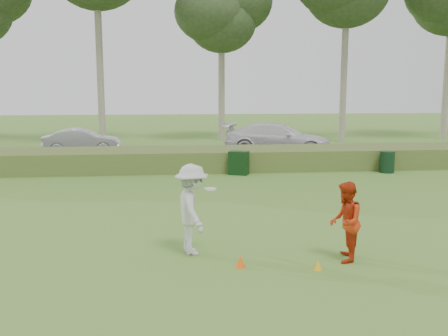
{
  "coord_description": "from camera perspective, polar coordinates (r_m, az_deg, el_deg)",
  "views": [
    {
      "loc": [
        -1.51,
        -10.25,
        3.59
      ],
      "look_at": [
        0.0,
        4.0,
        1.3
      ],
      "focal_mm": 40.0,
      "sensor_mm": 36.0,
      "label": 1
    }
  ],
  "objects": [
    {
      "name": "player_red",
      "position": [
        10.76,
        13.71,
        -5.99
      ],
      "size": [
        0.88,
        0.99,
        1.69
      ],
      "primitive_type": "imported",
      "rotation": [
        0.0,
        0.0,
        -1.91
      ],
      "color": "red",
      "rests_on": "ground"
    },
    {
      "name": "park_road",
      "position": [
        27.53,
        -2.85,
        1.64
      ],
      "size": [
        80.0,
        6.0,
        0.06
      ],
      "primitive_type": "cube",
      "color": "#2D2D2D",
      "rests_on": "ground"
    },
    {
      "name": "cone_yellow",
      "position": [
        10.33,
        10.65,
        -10.82
      ],
      "size": [
        0.19,
        0.19,
        0.2
      ],
      "primitive_type": "cone",
      "color": "gold",
      "rests_on": "ground"
    },
    {
      "name": "tree_4",
      "position": [
        35.28,
        -0.29,
        17.24
      ],
      "size": [
        6.24,
        6.24,
        11.5
      ],
      "color": "gray",
      "rests_on": "ground"
    },
    {
      "name": "cone_orange",
      "position": [
        10.3,
        1.89,
        -10.61
      ],
      "size": [
        0.22,
        0.22,
        0.24
      ],
      "primitive_type": "cone",
      "color": "#FF5D0D",
      "rests_on": "ground"
    },
    {
      "name": "ground",
      "position": [
        10.97,
        2.24,
        -10.04
      ],
      "size": [
        120.0,
        120.0,
        0.0
      ],
      "primitive_type": "plane",
      "color": "#457627",
      "rests_on": "ground"
    },
    {
      "name": "trash_bin",
      "position": [
        22.57,
        18.14,
        0.66
      ],
      "size": [
        0.79,
        0.79,
        0.92
      ],
      "primitive_type": "cylinder",
      "rotation": [
        0.0,
        0.0,
        -0.35
      ],
      "color": "black",
      "rests_on": "ground"
    },
    {
      "name": "player_white",
      "position": [
        10.91,
        -3.69,
        -4.72
      ],
      "size": [
        1.02,
        1.4,
        1.98
      ],
      "rotation": [
        0.0,
        0.0,
        1.76
      ],
      "color": "silver",
      "rests_on": "ground"
    },
    {
      "name": "reed_strip",
      "position": [
        22.52,
        -2.14,
        1.06
      ],
      "size": [
        80.0,
        3.0,
        0.9
      ],
      "primitive_type": "cube",
      "color": "#4A6126",
      "rests_on": "ground"
    },
    {
      "name": "car_mid",
      "position": [
        28.51,
        -15.89,
        2.99
      ],
      "size": [
        4.14,
        1.53,
        1.35
      ],
      "primitive_type": "imported",
      "rotation": [
        0.0,
        0.0,
        1.6
      ],
      "color": "#BBBBC0",
      "rests_on": "park_road"
    },
    {
      "name": "utility_cabinet",
      "position": [
        20.94,
        1.7,
        0.58
      ],
      "size": [
        0.93,
        0.78,
        0.99
      ],
      "primitive_type": "cube",
      "rotation": [
        0.0,
        0.0,
        -0.43
      ],
      "color": "black",
      "rests_on": "ground"
    },
    {
      "name": "car_right",
      "position": [
        27.22,
        6.2,
        3.36
      ],
      "size": [
        6.23,
        4.07,
        1.68
      ],
      "primitive_type": "imported",
      "rotation": [
        0.0,
        0.0,
        1.25
      ],
      "color": "white",
      "rests_on": "park_road"
    }
  ]
}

